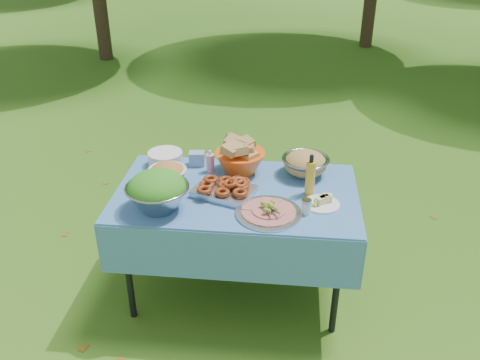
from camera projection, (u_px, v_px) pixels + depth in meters
name	position (u px, v px, depth m)	size (l,w,h in m)	color
ground	(237.00, 289.00, 3.44)	(80.00, 80.00, 0.00)	#173D0B
picnic_table	(236.00, 243.00, 3.26)	(1.46, 0.86, 0.76)	#84D2FF
salad_bowl	(157.00, 191.00, 2.84)	(0.36, 0.36, 0.23)	#989CA0
pasta_bowl_white	(167.00, 173.00, 3.15)	(0.23, 0.23, 0.13)	white
plate_stack	(165.00, 158.00, 3.36)	(0.23, 0.23, 0.09)	white
wipes_box	(197.00, 159.00, 3.37)	(0.10, 0.07, 0.09)	#82A7C7
sanitizer_bottle	(210.00, 161.00, 3.27)	(0.05, 0.05, 0.15)	#FE9EC5
bread_bowl	(240.00, 157.00, 3.25)	(0.32, 0.32, 0.21)	#F95912
pasta_bowl_steel	(305.00, 163.00, 3.23)	(0.30, 0.30, 0.16)	#989CA0
fried_tray	(224.00, 188.00, 3.02)	(0.35, 0.24, 0.08)	#BABABF
charcuterie_platter	(269.00, 207.00, 2.83)	(0.38, 0.38, 0.09)	silver
oil_bottle	(310.00, 175.00, 2.99)	(0.06, 0.06, 0.26)	gold
cheese_plate	(322.00, 200.00, 2.93)	(0.21, 0.21, 0.06)	white
shaker	(306.00, 207.00, 2.84)	(0.06, 0.06, 0.09)	white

